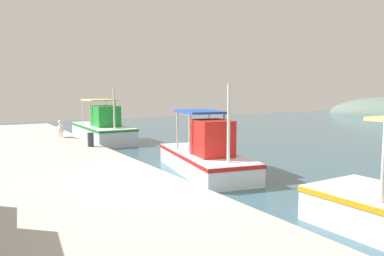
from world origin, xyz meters
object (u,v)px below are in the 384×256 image
at_px(fishing_boat_nearest, 103,129).
at_px(pelican, 60,129).
at_px(fishing_boat_second, 206,156).
at_px(mooring_bollard_nearest, 91,140).

distance_m(fishing_boat_nearest, pelican, 4.72).
height_order(fishing_boat_second, pelican, fishing_boat_second).
bearing_deg(pelican, mooring_bollard_nearest, 6.20).
height_order(pelican, mooring_bollard_nearest, pelican).
bearing_deg(fishing_boat_second, mooring_bollard_nearest, -135.05).
relative_size(fishing_boat_nearest, pelican, 6.60).
xyz_separation_m(fishing_boat_nearest, fishing_boat_second, (10.43, 0.55, -0.08)).
relative_size(pelican, mooring_bollard_nearest, 1.77).
bearing_deg(fishing_boat_second, pelican, -152.14).
height_order(fishing_boat_nearest, mooring_bollard_nearest, fishing_boat_nearest).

